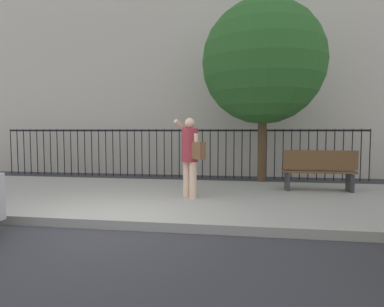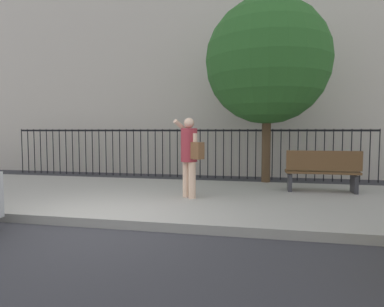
# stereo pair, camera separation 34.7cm
# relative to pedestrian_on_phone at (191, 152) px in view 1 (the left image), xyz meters

# --- Properties ---
(ground_plane) EXTENTS (60.00, 60.00, 0.00)m
(ground_plane) POSITION_rel_pedestrian_on_phone_xyz_m (-1.14, -1.92, -1.11)
(ground_plane) COLOR #333338
(sidewalk) EXTENTS (28.00, 4.40, 0.15)m
(sidewalk) POSITION_rel_pedestrian_on_phone_xyz_m (-1.14, 0.28, -1.04)
(sidewalk) COLOR #9E9B93
(sidewalk) RESTS_ON ground
(building_facade) EXTENTS (28.00, 4.00, 13.35)m
(building_facade) POSITION_rel_pedestrian_on_phone_xyz_m (-1.14, 6.58, 5.56)
(building_facade) COLOR beige
(building_facade) RESTS_ON ground
(iron_fence) EXTENTS (12.03, 0.04, 1.60)m
(iron_fence) POSITION_rel_pedestrian_on_phone_xyz_m (-1.14, 3.98, -0.09)
(iron_fence) COLOR black
(iron_fence) RESTS_ON ground
(pedestrian_on_phone) EXTENTS (0.70, 0.66, 1.66)m
(pedestrian_on_phone) POSITION_rel_pedestrian_on_phone_xyz_m (0.00, 0.00, 0.00)
(pedestrian_on_phone) COLOR beige
(pedestrian_on_phone) RESTS_ON sidewalk
(street_bench) EXTENTS (1.60, 0.45, 0.95)m
(street_bench) POSITION_rel_pedestrian_on_phone_xyz_m (2.80, 1.21, -0.46)
(street_bench) COLOR brown
(street_bench) RESTS_ON sidewalk
(street_tree_near) EXTENTS (3.30, 3.30, 5.02)m
(street_tree_near) POSITION_rel_pedestrian_on_phone_xyz_m (1.58, 2.51, 2.25)
(street_tree_near) COLOR #4C3823
(street_tree_near) RESTS_ON ground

